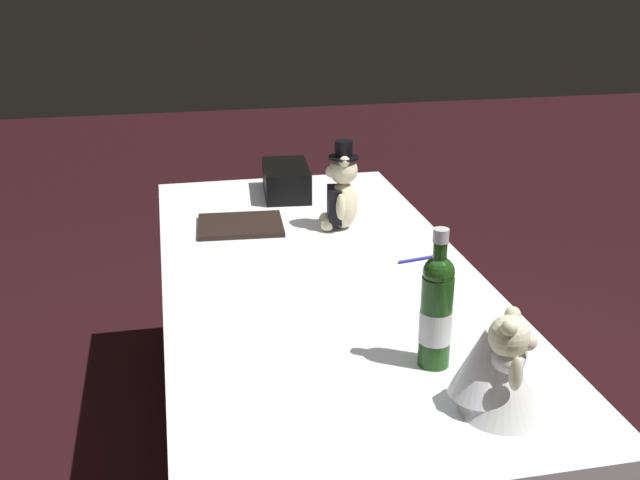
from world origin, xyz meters
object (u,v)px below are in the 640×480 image
at_px(teddy_bear_bride, 498,370).
at_px(champagne_bottle, 436,310).
at_px(gift_case_black, 286,180).
at_px(guestbook, 240,225).
at_px(teddy_bear_groom, 341,193).
at_px(signing_pen, 419,259).

bearing_deg(teddy_bear_bride, champagne_bottle, 17.69).
relative_size(gift_case_black, guestbook, 1.07).
distance_m(teddy_bear_groom, gift_case_black, 0.42).
bearing_deg(gift_case_black, champagne_bottle, -174.62).
height_order(teddy_bear_bride, signing_pen, teddy_bear_bride).
height_order(teddy_bear_groom, signing_pen, teddy_bear_groom).
bearing_deg(teddy_bear_bride, teddy_bear_groom, 3.42).
bearing_deg(champagne_bottle, gift_case_black, 5.38).
xyz_separation_m(teddy_bear_groom, champagne_bottle, (-0.91, -0.00, 0.01)).
height_order(signing_pen, guestbook, guestbook).
bearing_deg(guestbook, champagne_bottle, -157.28).
bearing_deg(teddy_bear_bride, gift_case_black, 7.05).
bearing_deg(guestbook, gift_case_black, -29.10).
bearing_deg(champagne_bottle, guestbook, 18.79).
bearing_deg(teddy_bear_bride, signing_pen, -7.42).
height_order(teddy_bear_bride, champagne_bottle, champagne_bottle).
xyz_separation_m(signing_pen, guestbook, (0.40, 0.50, 0.00)).
bearing_deg(gift_case_black, teddy_bear_bride, -172.95).
relative_size(teddy_bear_groom, champagne_bottle, 0.91).
xyz_separation_m(champagne_bottle, gift_case_black, (1.31, 0.12, -0.08)).
relative_size(signing_pen, guestbook, 0.55).
height_order(teddy_bear_groom, gift_case_black, teddy_bear_groom).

